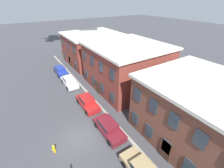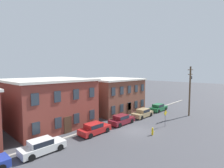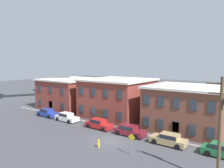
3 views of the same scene
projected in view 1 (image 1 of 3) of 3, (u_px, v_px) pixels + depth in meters
ground_plane at (78, 138)px, 16.15m from camera, size 200.00×200.00×0.00m
kerb_strip at (113, 121)px, 18.21m from camera, size 56.00×0.36×0.16m
apartment_corner at (93, 48)px, 34.29m from camera, size 11.33×11.84×6.43m
apartment_midblock at (126, 65)px, 24.59m from camera, size 11.61×11.24×6.97m
apartment_far at (203, 112)px, 14.82m from camera, size 11.36×10.22×6.56m
car_blue at (61, 70)px, 29.49m from camera, size 4.40×1.92×1.43m
car_white at (69, 81)px, 25.61m from camera, size 4.40×1.92×1.43m
car_red at (87, 102)px, 20.53m from camera, size 4.40×1.92×1.43m
car_maroon at (109, 127)px, 16.51m from camera, size 4.40×1.92×1.43m
fire_hydrant at (54, 149)px, 14.46m from camera, size 0.24×0.34×0.96m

